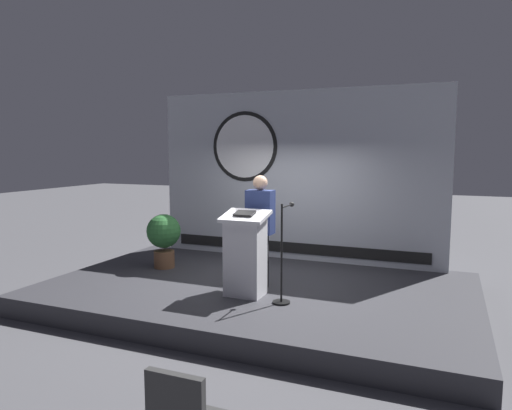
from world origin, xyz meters
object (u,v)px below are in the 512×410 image
speaker_person (260,230)px  microphone_stand (283,268)px  potted_plant (164,235)px  podium (245,254)px

speaker_person → microphone_stand: bearing=-45.4°
speaker_person → potted_plant: 2.06m
potted_plant → podium: bearing=-24.7°
speaker_person → potted_plant: bearing=168.1°
podium → speaker_person: size_ratio=0.72×
podium → speaker_person: bearing=85.8°
microphone_stand → potted_plant: 2.74m
microphone_stand → potted_plant: (-2.55, 0.99, 0.10)m
podium → microphone_stand: microphone_stand is taller
microphone_stand → potted_plant: microphone_stand is taller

